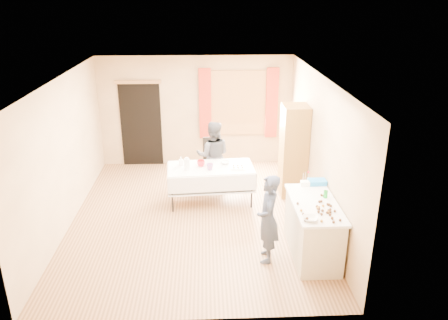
{
  "coord_description": "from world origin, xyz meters",
  "views": [
    {
      "loc": [
        0.23,
        -7.26,
        3.96
      ],
      "look_at": [
        0.54,
        0.0,
        1.13
      ],
      "focal_mm": 35.0,
      "sensor_mm": 36.0,
      "label": 1
    }
  ],
  "objects_px": {
    "party_table": "(211,181)",
    "chair": "(213,168)",
    "counter": "(313,229)",
    "cabinet": "(293,151)",
    "woman": "(213,156)",
    "girl": "(268,219)"
  },
  "relations": [
    {
      "from": "girl",
      "to": "cabinet",
      "type": "bearing_deg",
      "value": 165.53
    },
    {
      "from": "counter",
      "to": "party_table",
      "type": "bearing_deg",
      "value": 129.26
    },
    {
      "from": "counter",
      "to": "woman",
      "type": "bearing_deg",
      "value": 120.47
    },
    {
      "from": "chair",
      "to": "girl",
      "type": "distance_m",
      "value": 3.23
    },
    {
      "from": "counter",
      "to": "party_table",
      "type": "height_order",
      "value": "counter"
    },
    {
      "from": "party_table",
      "to": "woman",
      "type": "bearing_deg",
      "value": 80.42
    },
    {
      "from": "cabinet",
      "to": "girl",
      "type": "bearing_deg",
      "value": -109.45
    },
    {
      "from": "counter",
      "to": "chair",
      "type": "height_order",
      "value": "chair"
    },
    {
      "from": "cabinet",
      "to": "woman",
      "type": "distance_m",
      "value": 1.66
    },
    {
      "from": "woman",
      "to": "party_table",
      "type": "bearing_deg",
      "value": 89.13
    },
    {
      "from": "party_table",
      "to": "chair",
      "type": "distance_m",
      "value": 1.06
    },
    {
      "from": "woman",
      "to": "girl",
      "type": "bearing_deg",
      "value": 110.88
    },
    {
      "from": "party_table",
      "to": "chair",
      "type": "relative_size",
      "value": 1.8
    },
    {
      "from": "chair",
      "to": "woman",
      "type": "relative_size",
      "value": 0.65
    },
    {
      "from": "cabinet",
      "to": "party_table",
      "type": "height_order",
      "value": "cabinet"
    },
    {
      "from": "counter",
      "to": "chair",
      "type": "distance_m",
      "value": 3.36
    },
    {
      "from": "party_table",
      "to": "counter",
      "type": "bearing_deg",
      "value": -54.72
    },
    {
      "from": "cabinet",
      "to": "girl",
      "type": "height_order",
      "value": "cabinet"
    },
    {
      "from": "party_table",
      "to": "chair",
      "type": "height_order",
      "value": "chair"
    },
    {
      "from": "chair",
      "to": "girl",
      "type": "height_order",
      "value": "girl"
    },
    {
      "from": "girl",
      "to": "chair",
      "type": "bearing_deg",
      "value": -160.86
    },
    {
      "from": "cabinet",
      "to": "party_table",
      "type": "xyz_separation_m",
      "value": [
        -1.68,
        -0.32,
        -0.49
      ]
    }
  ]
}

